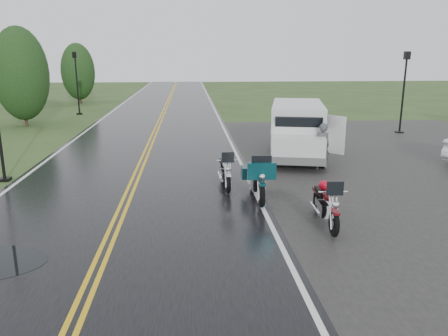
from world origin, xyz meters
name	(u,v)px	position (x,y,z in m)	size (l,w,h in m)	color
ground	(113,232)	(0.00, 0.00, 0.00)	(120.00, 120.00, 0.00)	#2D471E
road	(149,146)	(0.00, 10.00, 0.02)	(8.00, 100.00, 0.04)	black
parking_pad	(440,169)	(11.00, 5.00, 0.01)	(14.00, 24.00, 0.03)	black
motorcycle_red	(335,213)	(5.08, -0.79, 0.63)	(0.78, 2.13, 1.26)	#55090D
motorcycle_teal	(262,184)	(3.76, 1.30, 0.71)	(0.87, 2.40, 1.42)	#043036
motorcycle_silver	(228,175)	(2.98, 2.62, 0.61)	(0.75, 2.06, 1.22)	#B6B8BF
van_white	(275,138)	(5.00, 5.90, 1.10)	(2.11, 5.62, 2.21)	silver
person_at_van	(322,147)	(6.61, 5.30, 0.85)	(0.62, 0.41, 1.69)	#45464A
lamp_post_far_left	(77,83)	(-5.88, 21.73, 2.17)	(0.37, 0.37, 4.35)	black
lamp_post_far_right	(403,93)	(13.11, 12.53, 2.16)	(0.37, 0.37, 4.31)	black
tree_left_mid	(22,84)	(-7.80, 16.77, 2.44)	(3.12, 3.12, 4.87)	#1E3D19
tree_left_far	(78,78)	(-7.59, 29.37, 2.18)	(2.83, 2.83, 4.35)	#1E3D19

